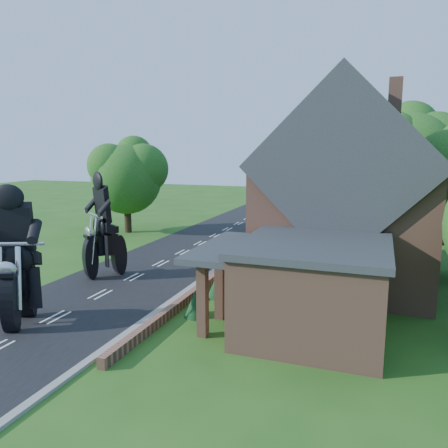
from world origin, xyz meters
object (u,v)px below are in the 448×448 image
(garden_wall, at_px, (223,271))
(motorcycle_lead, at_px, (19,305))
(house, at_px, (346,198))
(annex, at_px, (310,286))
(motorcycle_follow, at_px, (105,262))

(garden_wall, xyz_separation_m, motorcycle_lead, (-5.08, -9.05, 0.62))
(house, xyz_separation_m, motorcycle_lead, (-11.28, -10.05, -3.52))
(garden_wall, distance_m, annex, 8.19)
(house, bearing_deg, garden_wall, -170.83)
(annex, height_order, motorcycle_follow, annex)
(garden_wall, relative_size, motorcycle_lead, 12.47)
(annex, bearing_deg, garden_wall, 133.84)
(house, xyz_separation_m, motorcycle_follow, (-11.97, -3.43, -3.50))
(annex, bearing_deg, motorcycle_lead, -163.05)
(motorcycle_follow, bearing_deg, annex, -162.85)
(house, bearing_deg, motorcycle_lead, -138.30)
(garden_wall, height_order, house, house)
(garden_wall, relative_size, house, 2.15)
(garden_wall, xyz_separation_m, annex, (5.57, -5.80, 1.57))
(garden_wall, bearing_deg, house, 9.17)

